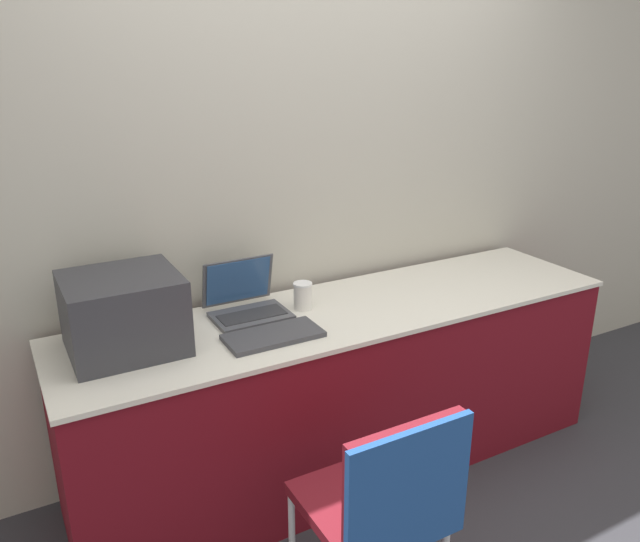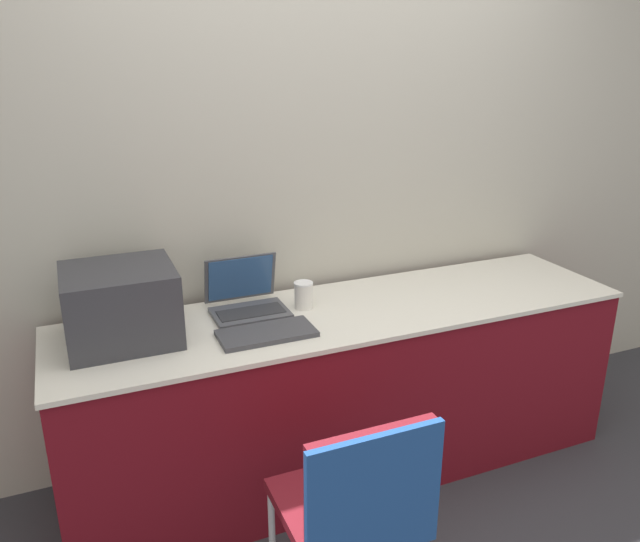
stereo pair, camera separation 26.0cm
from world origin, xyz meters
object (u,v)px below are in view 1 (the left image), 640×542
Objects in this scene: external_keyboard at (273,336)px; coffee_cup at (303,296)px; laptop_left at (246,303)px; chair at (387,499)px; printer at (123,310)px.

coffee_cup reaches higher than external_keyboard.
laptop_left is at bearing 165.08° from coffee_cup.
external_keyboard is 0.45× the size of chair.
chair is at bearing -57.10° from printer.
coffee_cup reaches higher than chair.
coffee_cup is 0.98m from chair.
printer is at bearing -178.15° from coffee_cup.
printer is 1.08× the size of external_keyboard.
chair is at bearing -86.58° from laptop_left.
chair is at bearing -101.03° from coffee_cup.
laptop_left reaches higher than chair.
laptop_left is 1.02m from chair.
printer reaches higher than external_keyboard.
external_keyboard is 3.19× the size of coffee_cup.
printer is 1.14m from chair.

